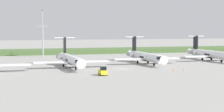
% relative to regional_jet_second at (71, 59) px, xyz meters
% --- Properties ---
extents(ground_plane, '(500.00, 500.00, 0.00)m').
position_rel_regional_jet_second_xyz_m(ground_plane, '(13.98, 21.60, -2.54)').
color(ground_plane, '#9E9B96').
extents(grass_berm, '(320.00, 20.00, 1.95)m').
position_rel_regional_jet_second_xyz_m(grass_berm, '(13.98, 64.84, -1.56)').
color(grass_berm, '#4C6B38').
rests_on(grass_berm, ground).
extents(regional_jet_second, '(22.81, 31.00, 9.00)m').
position_rel_regional_jet_second_xyz_m(regional_jet_second, '(0.00, 0.00, 0.00)').
color(regional_jet_second, white).
rests_on(regional_jet_second, ground).
extents(regional_jet_third, '(22.81, 31.00, 9.00)m').
position_rel_regional_jet_second_xyz_m(regional_jet_third, '(26.09, 4.95, 0.00)').
color(regional_jet_third, white).
rests_on(regional_jet_third, ground).
extents(regional_jet_fourth, '(22.81, 31.00, 9.00)m').
position_rel_regional_jet_second_xyz_m(regional_jet_fourth, '(53.41, 9.67, 0.00)').
color(regional_jet_fourth, white).
rests_on(regional_jet_fourth, ground).
extents(antenna_mast, '(4.40, 0.50, 19.48)m').
position_rel_regional_jet_second_xyz_m(antenna_mast, '(-3.38, 43.96, 5.61)').
color(antenna_mast, '#B2B2B7').
rests_on(antenna_mast, ground).
extents(baggage_tug, '(1.72, 3.20, 2.30)m').
position_rel_regional_jet_second_xyz_m(baggage_tug, '(4.21, -21.93, -1.53)').
color(baggage_tug, yellow).
rests_on(baggage_tug, ground).
extents(safety_cone_front_marker, '(0.44, 0.44, 0.55)m').
position_rel_regional_jet_second_xyz_m(safety_cone_front_marker, '(25.88, -17.84, -2.26)').
color(safety_cone_front_marker, orange).
rests_on(safety_cone_front_marker, ground).
extents(safety_cone_mid_marker, '(0.44, 0.44, 0.55)m').
position_rel_regional_jet_second_xyz_m(safety_cone_mid_marker, '(28.88, -17.74, -2.26)').
color(safety_cone_mid_marker, orange).
rests_on(safety_cone_mid_marker, ground).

